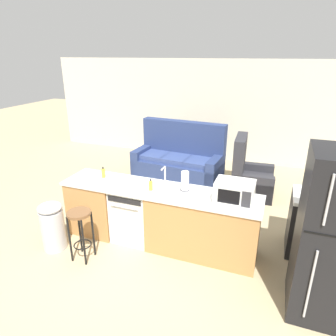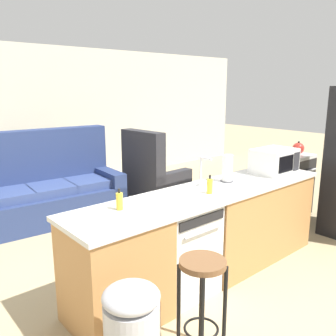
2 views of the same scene
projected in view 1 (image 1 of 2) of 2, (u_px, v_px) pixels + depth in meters
The scene contains 15 objects.
ground_plane at pixel (150, 240), 4.67m from camera, with size 24.00×24.00×0.00m, color tan.
wall_back at pixel (225, 112), 7.77m from camera, with size 10.00×0.06×2.60m.
kitchen_counter at pixel (164, 219), 4.44m from camera, with size 2.94×0.66×0.90m.
dishwasher at pixel (134, 213), 4.60m from camera, with size 0.58×0.61×0.84m.
stove_range at pixel (317, 226), 4.22m from camera, with size 0.76×0.68×0.90m.
refrigerator at pixel (335, 238), 3.08m from camera, with size 0.72×0.73×1.88m.
microwave at pixel (235, 192), 3.89m from camera, with size 0.50×0.37×0.28m.
sink_faucet at pixel (165, 177), 4.37m from camera, with size 0.07×0.18×0.30m.
paper_towel_roll at pixel (185, 181), 4.21m from camera, with size 0.14×0.14×0.28m.
soap_bottle at pixel (151, 185), 4.23m from camera, with size 0.06×0.06×0.18m.
dish_soap_bottle at pixel (103, 173), 4.67m from camera, with size 0.06×0.06×0.18m.
bar_stool at pixel (80, 225), 4.07m from camera, with size 0.32×0.32×0.74m.
trash_bin at pixel (52, 225), 4.35m from camera, with size 0.35×0.35×0.74m.
couch at pixel (179, 160), 6.96m from camera, with size 2.07×1.06×1.27m.
armchair at pixel (248, 178), 6.09m from camera, with size 0.85×0.89×1.20m.
Camera 1 is at (1.66, -3.60, 2.73)m, focal length 32.00 mm.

